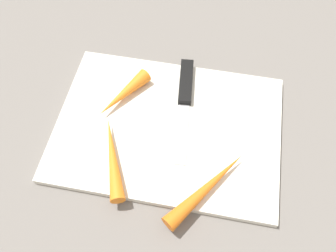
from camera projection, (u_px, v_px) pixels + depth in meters
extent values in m
plane|color=slate|center=(168.00, 130.00, 0.59)|extent=(1.40, 1.40, 0.00)
cube|color=silver|center=(168.00, 128.00, 0.58)|extent=(0.36, 0.26, 0.01)
cube|color=#B7B7BC|center=(182.00, 133.00, 0.57)|extent=(0.03, 0.11, 0.00)
cube|color=black|center=(186.00, 82.00, 0.61)|extent=(0.03, 0.09, 0.01)
cone|color=orange|center=(207.00, 188.00, 0.51)|extent=(0.11, 0.14, 0.02)
cone|color=orange|center=(113.00, 157.00, 0.54)|extent=(0.07, 0.14, 0.02)
cone|color=orange|center=(123.00, 94.00, 0.59)|extent=(0.08, 0.11, 0.02)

